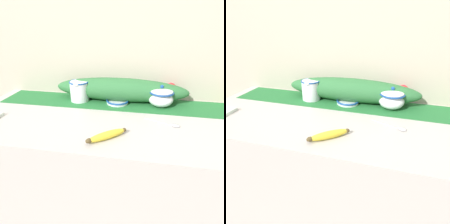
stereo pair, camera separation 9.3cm
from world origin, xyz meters
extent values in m
cube|color=#B7B2AD|center=(0.00, 0.00, 0.45)|extent=(1.50, 0.62, 0.89)
cube|color=#B7AD99|center=(0.00, 0.33, 1.20)|extent=(2.30, 0.04, 2.40)
cube|color=#236B33|center=(0.00, 0.19, 0.89)|extent=(1.38, 0.22, 0.00)
cylinder|color=white|center=(-0.23, 0.19, 0.95)|extent=(0.11, 0.11, 0.12)
torus|color=#194793|center=(-0.23, 0.19, 1.01)|extent=(0.11, 0.11, 0.01)
torus|color=white|center=(-0.23, 0.26, 0.96)|extent=(0.06, 0.01, 0.06)
ellipsoid|color=white|center=(-0.23, 0.14, 1.00)|extent=(0.03, 0.02, 0.02)
ellipsoid|color=white|center=(0.23, 0.19, 0.94)|extent=(0.13, 0.13, 0.08)
torus|color=#194793|center=(0.23, 0.19, 0.98)|extent=(0.14, 0.14, 0.01)
ellipsoid|color=white|center=(0.23, 0.19, 0.98)|extent=(0.12, 0.12, 0.03)
sphere|color=#194793|center=(0.23, 0.19, 1.01)|extent=(0.02, 0.02, 0.02)
cylinder|color=white|center=(-0.01, 0.19, 0.90)|extent=(0.12, 0.12, 0.01)
torus|color=#194793|center=(-0.01, 0.19, 0.91)|extent=(0.13, 0.13, 0.01)
ellipsoid|color=yellow|center=(0.01, -0.19, 0.91)|extent=(0.15, 0.14, 0.03)
ellipsoid|color=brown|center=(-0.05, -0.24, 0.91)|extent=(0.04, 0.03, 0.02)
ellipsoid|color=brown|center=(0.07, -0.14, 0.91)|extent=(0.03, 0.03, 0.02)
cube|color=#B7B7BC|center=(0.21, 0.00, 0.89)|extent=(0.12, 0.05, 0.00)
ellipsoid|color=#B7B7BC|center=(0.29, -0.03, 0.90)|extent=(0.05, 0.04, 0.01)
ellipsoid|color=#2D6B38|center=(0.00, 0.23, 0.96)|extent=(0.77, 0.15, 0.13)
sphere|color=red|center=(-0.26, 0.22, 0.97)|extent=(0.06, 0.06, 0.06)
sphere|color=red|center=(-0.17, 0.24, 0.98)|extent=(0.07, 0.07, 0.07)
sphere|color=red|center=(-0.06, 0.23, 0.99)|extent=(0.06, 0.06, 0.06)
sphere|color=red|center=(0.05, 0.22, 0.99)|extent=(0.06, 0.06, 0.06)
sphere|color=red|center=(0.17, 0.25, 0.98)|extent=(0.05, 0.05, 0.05)
sphere|color=red|center=(0.28, 0.25, 0.98)|extent=(0.06, 0.06, 0.06)
camera|label=1|loc=(0.15, -0.86, 1.34)|focal=32.00mm
camera|label=2|loc=(0.24, -0.84, 1.34)|focal=32.00mm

